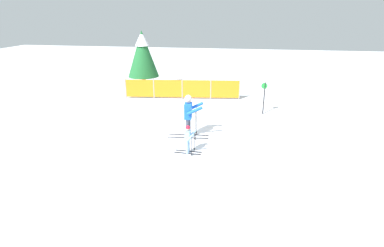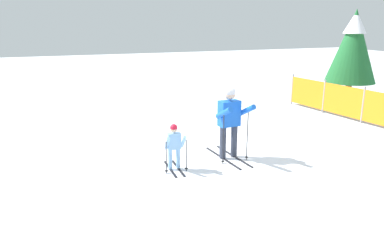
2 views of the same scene
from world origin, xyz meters
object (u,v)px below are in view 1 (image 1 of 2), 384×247
object	(u,v)px
skier_adult	(189,112)
safety_fence	(182,89)
skier_child	(188,137)
conifer_far	(143,53)
trail_marker	(264,95)

from	to	relation	value
skier_adult	safety_fence	bearing A→B (deg)	99.62
skier_child	conifer_far	bearing A→B (deg)	119.30
safety_fence	skier_child	bearing A→B (deg)	-77.28
skier_child	skier_adult	bearing A→B (deg)	101.48
trail_marker	skier_adult	bearing A→B (deg)	-132.44
safety_fence	skier_adult	bearing A→B (deg)	-76.22
skier_child	safety_fence	xyz separation A→B (m)	(-1.53, 6.78, -0.00)
skier_adult	safety_fence	size ratio (longest dim) A/B	0.26
skier_child	safety_fence	bearing A→B (deg)	105.49
safety_fence	trail_marker	bearing A→B (deg)	-24.68
conifer_far	skier_adult	bearing A→B (deg)	-60.52
trail_marker	skier_child	bearing A→B (deg)	-120.70
conifer_far	trail_marker	distance (m)	8.50
safety_fence	conifer_far	size ratio (longest dim) A/B	1.79
skier_adult	conifer_far	world-z (taller)	conifer_far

